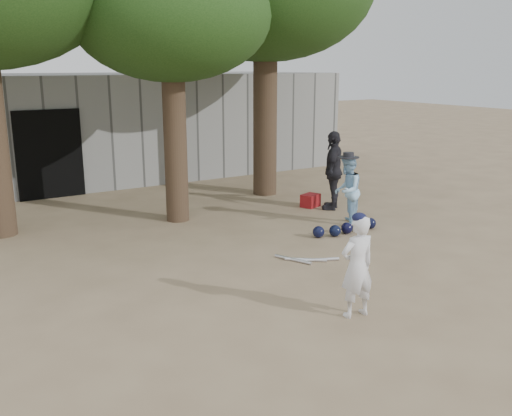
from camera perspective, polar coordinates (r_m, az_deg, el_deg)
ground at (r=8.63m, az=0.12°, el=-8.03°), size 70.00×70.00×0.00m
boy_player at (r=7.61m, az=10.08°, el=-5.79°), size 0.53×0.37×1.39m
spectator_blue at (r=11.96m, az=9.10°, el=1.74°), size 0.89×0.87×1.45m
spectator_dark at (r=13.21m, az=7.75°, el=3.74°), size 1.08×1.04×1.81m
red_bag at (r=13.49m, az=5.46°, el=0.76°), size 0.51×0.45×0.30m
back_building at (r=17.72m, az=-18.02°, el=7.76°), size 16.00×5.24×3.00m
helmet_row at (r=11.45m, az=8.99°, el=-1.97°), size 1.51×0.34×0.23m
bat_pile at (r=9.80m, az=5.00°, el=-5.16°), size 0.87×0.75×0.06m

